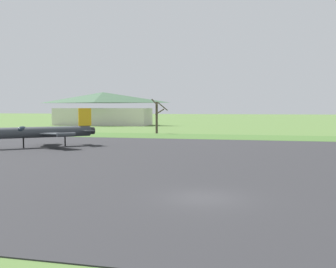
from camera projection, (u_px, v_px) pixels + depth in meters
ground_plane at (203, 199)px, 21.45m from camera, size 600.00×600.00×0.00m
asphalt_apron at (230, 162)px, 35.92m from camera, size 106.40×49.81×0.05m
grass_verge_strip at (247, 137)px, 65.86m from camera, size 166.40×12.00×0.06m
jet_fighter_front_right at (43, 132)px, 49.09m from camera, size 11.12×11.00×4.77m
bare_tree_far_left at (157, 115)px, 76.51m from camera, size 2.91×3.34×6.51m
visitor_building at (103, 109)px, 114.03m from camera, size 27.85×11.87×9.22m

